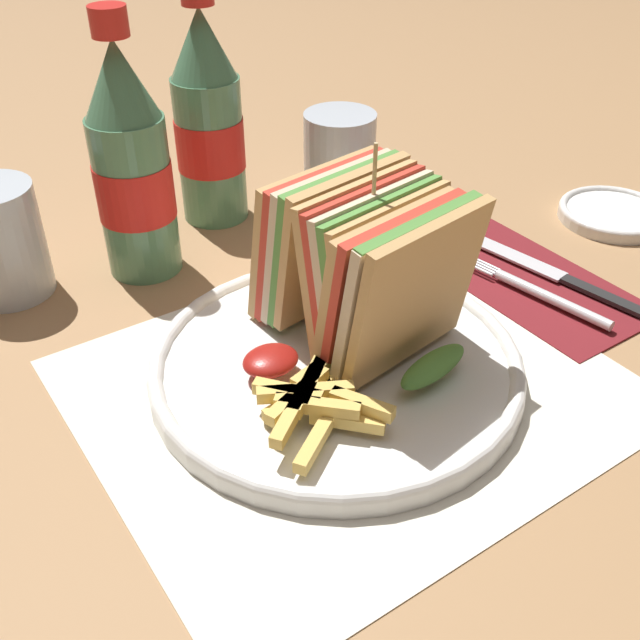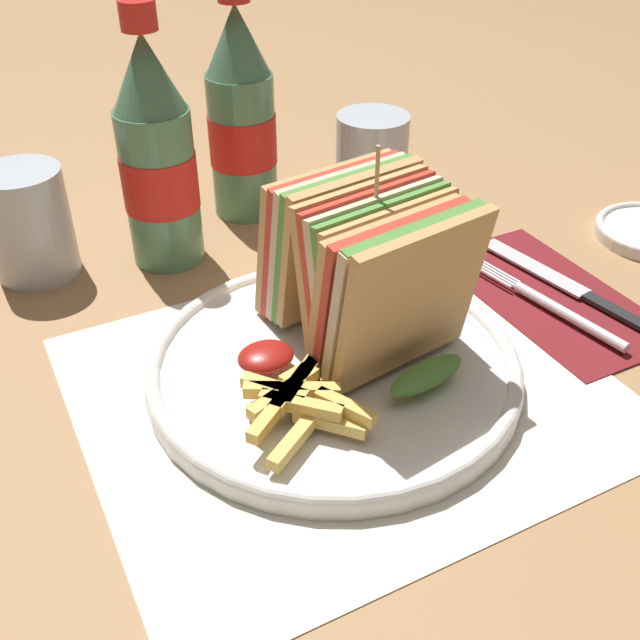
{
  "view_description": "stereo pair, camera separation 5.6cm",
  "coord_description": "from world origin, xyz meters",
  "px_view_note": "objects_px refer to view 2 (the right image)",
  "views": [
    {
      "loc": [
        -0.26,
        -0.33,
        0.37
      ],
      "look_at": [
        -0.0,
        0.05,
        0.04
      ],
      "focal_mm": 42.0,
      "sensor_mm": 36.0,
      "label": 1
    },
    {
      "loc": [
        -0.21,
        -0.36,
        0.37
      ],
      "look_at": [
        -0.0,
        0.05,
        0.04
      ],
      "focal_mm": 42.0,
      "sensor_mm": 36.0,
      "label": 2
    }
  ],
  "objects_px": {
    "coke_bottle_near": "(157,159)",
    "glass_near": "(371,169)",
    "glass_far": "(31,230)",
    "club_sandwich": "(371,271)",
    "coke_bottle_far": "(241,119)",
    "knife": "(570,286)",
    "plate_main": "(332,366)",
    "fork": "(549,304)"
  },
  "relations": [
    {
      "from": "coke_bottle_near",
      "to": "glass_near",
      "type": "distance_m",
      "value": 0.23
    },
    {
      "from": "coke_bottle_near",
      "to": "glass_far",
      "type": "distance_m",
      "value": 0.13
    },
    {
      "from": "club_sandwich",
      "to": "coke_bottle_near",
      "type": "bearing_deg",
      "value": 112.83
    },
    {
      "from": "coke_bottle_far",
      "to": "club_sandwich",
      "type": "bearing_deg",
      "value": -92.49
    },
    {
      "from": "coke_bottle_near",
      "to": "glass_far",
      "type": "height_order",
      "value": "coke_bottle_near"
    },
    {
      "from": "coke_bottle_far",
      "to": "glass_far",
      "type": "height_order",
      "value": "coke_bottle_far"
    },
    {
      "from": "knife",
      "to": "coke_bottle_near",
      "type": "height_order",
      "value": "coke_bottle_near"
    },
    {
      "from": "club_sandwich",
      "to": "coke_bottle_near",
      "type": "height_order",
      "value": "coke_bottle_near"
    },
    {
      "from": "plate_main",
      "to": "club_sandwich",
      "type": "xyz_separation_m",
      "value": [
        0.04,
        0.01,
        0.07
      ]
    },
    {
      "from": "glass_far",
      "to": "club_sandwich",
      "type": "bearing_deg",
      "value": -50.03
    },
    {
      "from": "knife",
      "to": "glass_near",
      "type": "relative_size",
      "value": 1.92
    },
    {
      "from": "coke_bottle_near",
      "to": "glass_far",
      "type": "relative_size",
      "value": 2.32
    },
    {
      "from": "knife",
      "to": "coke_bottle_near",
      "type": "xyz_separation_m",
      "value": [
        -0.3,
        0.22,
        0.09
      ]
    },
    {
      "from": "coke_bottle_far",
      "to": "plate_main",
      "type": "bearing_deg",
      "value": -99.89
    },
    {
      "from": "knife",
      "to": "coke_bottle_far",
      "type": "relative_size",
      "value": 0.83
    },
    {
      "from": "fork",
      "to": "coke_bottle_far",
      "type": "relative_size",
      "value": 0.81
    },
    {
      "from": "plate_main",
      "to": "glass_far",
      "type": "distance_m",
      "value": 0.31
    },
    {
      "from": "glass_far",
      "to": "plate_main",
      "type": "bearing_deg",
      "value": -56.89
    },
    {
      "from": "club_sandwich",
      "to": "plate_main",
      "type": "bearing_deg",
      "value": -162.22
    },
    {
      "from": "glass_near",
      "to": "club_sandwich",
      "type": "bearing_deg",
      "value": -120.87
    },
    {
      "from": "glass_near",
      "to": "plate_main",
      "type": "bearing_deg",
      "value": -126.1
    },
    {
      "from": "fork",
      "to": "coke_bottle_near",
      "type": "bearing_deg",
      "value": 128.24
    },
    {
      "from": "plate_main",
      "to": "fork",
      "type": "bearing_deg",
      "value": -2.53
    },
    {
      "from": "fork",
      "to": "coke_bottle_near",
      "type": "distance_m",
      "value": 0.36
    },
    {
      "from": "fork",
      "to": "knife",
      "type": "bearing_deg",
      "value": 13.34
    },
    {
      "from": "plate_main",
      "to": "glass_near",
      "type": "xyz_separation_m",
      "value": [
        0.17,
        0.23,
        0.03
      ]
    },
    {
      "from": "plate_main",
      "to": "glass_near",
      "type": "bearing_deg",
      "value": 53.9
    },
    {
      "from": "coke_bottle_near",
      "to": "plate_main",
      "type": "bearing_deg",
      "value": -76.87
    },
    {
      "from": "club_sandwich",
      "to": "fork",
      "type": "distance_m",
      "value": 0.18
    },
    {
      "from": "plate_main",
      "to": "glass_far",
      "type": "relative_size",
      "value": 2.81
    },
    {
      "from": "knife",
      "to": "fork",
      "type": "bearing_deg",
      "value": -166.66
    },
    {
      "from": "glass_near",
      "to": "fork",
      "type": "bearing_deg",
      "value": -81.99
    },
    {
      "from": "knife",
      "to": "glass_near",
      "type": "height_order",
      "value": "glass_near"
    },
    {
      "from": "club_sandwich",
      "to": "knife",
      "type": "xyz_separation_m",
      "value": [
        0.2,
        -0.01,
        -0.07
      ]
    },
    {
      "from": "plate_main",
      "to": "glass_near",
      "type": "height_order",
      "value": "glass_near"
    },
    {
      "from": "plate_main",
      "to": "fork",
      "type": "relative_size",
      "value": 1.51
    },
    {
      "from": "coke_bottle_near",
      "to": "glass_near",
      "type": "relative_size",
      "value": 2.32
    },
    {
      "from": "knife",
      "to": "coke_bottle_far",
      "type": "distance_m",
      "value": 0.35
    },
    {
      "from": "knife",
      "to": "glass_far",
      "type": "relative_size",
      "value": 1.92
    },
    {
      "from": "coke_bottle_near",
      "to": "coke_bottle_far",
      "type": "bearing_deg",
      "value": 28.66
    },
    {
      "from": "glass_near",
      "to": "glass_far",
      "type": "bearing_deg",
      "value": 175.72
    },
    {
      "from": "fork",
      "to": "glass_near",
      "type": "relative_size",
      "value": 1.86
    }
  ]
}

